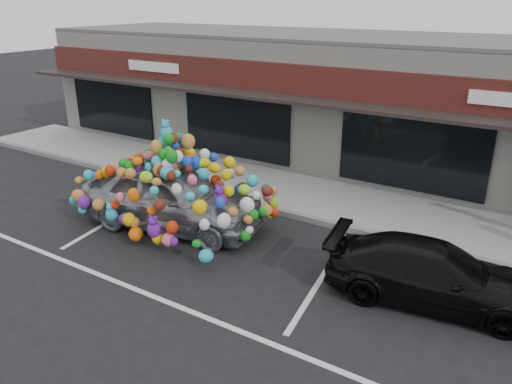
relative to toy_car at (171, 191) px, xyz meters
The scene contains 9 objects.
ground 1.84m from the toy_car, 14.54° to the right, with size 90.00×90.00×0.00m, color black.
shop_building 8.28m from the toy_car, 79.38° to the left, with size 24.00×7.20×4.31m.
sidewalk 4.02m from the toy_car, 67.30° to the left, with size 26.00×3.00×0.15m, color gray.
kerb 2.75m from the toy_car, 54.40° to the left, with size 26.00×0.18×0.16m, color slate.
parking_stripe_left 1.96m from the toy_car, behind, with size 0.12×4.40×0.01m, color silver.
parking_stripe_mid 4.42m from the toy_car, ahead, with size 0.12×4.40×0.01m, color silver.
lane_line 4.53m from the toy_car, 37.49° to the right, with size 14.00×0.12×0.01m, color silver.
toy_car is the anchor object (origin of this frame).
black_sedan 6.46m from the toy_car, ahead, with size 4.04×1.64×1.17m, color black.
Camera 1 is at (6.49, -8.32, 5.50)m, focal length 35.00 mm.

